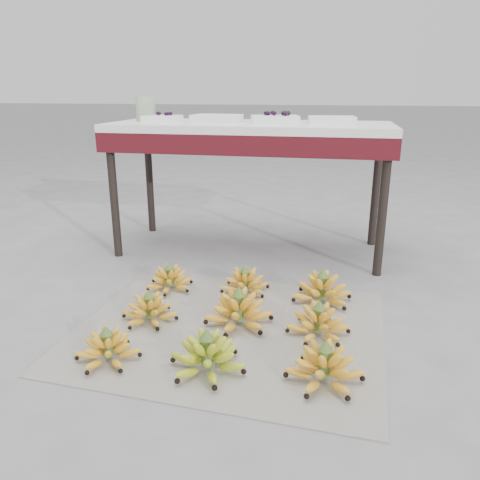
% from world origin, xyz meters
% --- Properties ---
extents(ground, '(60.00, 60.00, 0.00)m').
position_xyz_m(ground, '(0.00, 0.00, 0.00)').
color(ground, slate).
rests_on(ground, ground).
extents(newspaper_mat, '(1.31, 1.12, 0.01)m').
position_xyz_m(newspaper_mat, '(0.05, -0.00, 0.00)').
color(newspaper_mat, white).
rests_on(newspaper_mat, ground).
extents(bunch_front_left, '(0.24, 0.24, 0.14)m').
position_xyz_m(bunch_front_left, '(-0.33, -0.33, 0.05)').
color(bunch_front_left, gold).
rests_on(bunch_front_left, newspaper_mat).
extents(bunch_front_center, '(0.35, 0.35, 0.17)m').
position_xyz_m(bunch_front_center, '(0.04, -0.32, 0.06)').
color(bunch_front_center, '#8EAC24').
rests_on(bunch_front_center, newspaper_mat).
extents(bunch_front_right, '(0.30, 0.30, 0.16)m').
position_xyz_m(bunch_front_right, '(0.45, -0.30, 0.06)').
color(bunch_front_right, gold).
rests_on(bunch_front_right, newspaper_mat).
extents(bunch_mid_left, '(0.29, 0.29, 0.14)m').
position_xyz_m(bunch_mid_left, '(-0.30, -0.00, 0.06)').
color(bunch_mid_left, gold).
rests_on(bunch_mid_left, newspaper_mat).
extents(bunch_mid_center, '(0.32, 0.32, 0.18)m').
position_xyz_m(bunch_mid_center, '(0.08, 0.04, 0.07)').
color(bunch_mid_center, gold).
rests_on(bunch_mid_center, newspaper_mat).
extents(bunch_mid_right, '(0.29, 0.29, 0.15)m').
position_xyz_m(bunch_mid_right, '(0.41, 0.02, 0.06)').
color(bunch_mid_right, gold).
rests_on(bunch_mid_right, newspaper_mat).
extents(bunch_back_left, '(0.31, 0.31, 0.14)m').
position_xyz_m(bunch_back_left, '(-0.34, 0.34, 0.05)').
color(bunch_back_left, gold).
rests_on(bunch_back_left, newspaper_mat).
extents(bunch_back_center, '(0.31, 0.31, 0.15)m').
position_xyz_m(bunch_back_center, '(0.04, 0.38, 0.06)').
color(bunch_back_center, gold).
rests_on(bunch_back_center, newspaper_mat).
extents(bunch_back_right, '(0.28, 0.28, 0.17)m').
position_xyz_m(bunch_back_right, '(0.42, 0.34, 0.06)').
color(bunch_back_right, gold).
rests_on(bunch_back_right, newspaper_mat).
extents(vendor_table, '(1.62, 0.65, 0.78)m').
position_xyz_m(vendor_table, '(-0.06, 1.03, 0.69)').
color(vendor_table, black).
rests_on(vendor_table, ground).
extents(tray_far_left, '(0.23, 0.17, 0.06)m').
position_xyz_m(tray_far_left, '(-0.60, 1.04, 0.80)').
color(tray_far_left, white).
rests_on(tray_far_left, vendor_table).
extents(tray_left, '(0.29, 0.22, 0.04)m').
position_xyz_m(tray_left, '(-0.26, 1.04, 0.80)').
color(tray_left, white).
rests_on(tray_left, vendor_table).
extents(tray_right, '(0.30, 0.25, 0.07)m').
position_xyz_m(tray_right, '(0.08, 1.02, 0.80)').
color(tray_right, white).
rests_on(tray_right, vendor_table).
extents(tray_far_right, '(0.27, 0.21, 0.04)m').
position_xyz_m(tray_far_right, '(0.40, 1.04, 0.80)').
color(tray_far_right, white).
rests_on(tray_far_right, vendor_table).
extents(glass_jar, '(0.14, 0.14, 0.14)m').
position_xyz_m(glass_jar, '(-0.71, 1.03, 0.85)').
color(glass_jar, '#D6F5C3').
rests_on(glass_jar, vendor_table).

